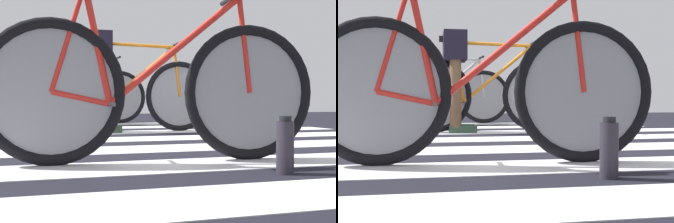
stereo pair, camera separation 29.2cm
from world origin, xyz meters
TOP-DOWN VIEW (x-y plane):
  - ground at (0.00, 0.00)m, footprint 18.00×14.00m
  - crosswalk_markings at (-0.03, 0.16)m, footprint 5.43×5.02m
  - bicycle_1_of_4 at (0.13, -1.24)m, footprint 1.74×0.52m
  - bicycle_2_of_4 at (0.50, 1.00)m, footprint 1.74×0.52m
  - cyclist_2_of_4 at (0.19, 1.00)m, footprint 0.32×0.42m
  - bicycle_3_of_4 at (0.20, 2.61)m, footprint 1.74×0.52m
  - cyclist_3_of_4 at (-0.11, 2.60)m, footprint 0.33×0.42m
  - water_bottle at (0.57, -1.73)m, footprint 0.08×0.08m

SIDE VIEW (x-z plane):
  - ground at x=0.00m, z-range 0.00..0.02m
  - crosswalk_markings at x=-0.03m, z-range 0.02..0.02m
  - water_bottle at x=0.57m, z-range 0.01..0.26m
  - bicycle_1_of_4 at x=0.13m, z-range -0.06..0.87m
  - bicycle_2_of_4 at x=0.50m, z-range -0.06..0.87m
  - bicycle_3_of_4 at x=0.20m, z-range -0.06..0.87m
  - cyclist_3_of_4 at x=-0.11m, z-range 0.16..1.13m
  - cyclist_2_of_4 at x=0.19m, z-range 0.16..1.14m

